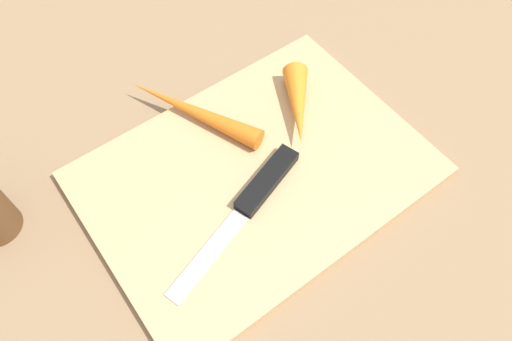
# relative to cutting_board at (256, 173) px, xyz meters

# --- Properties ---
(ground_plane) EXTENTS (1.40, 1.40, 0.00)m
(ground_plane) POSITION_rel_cutting_board_xyz_m (0.00, 0.00, -0.01)
(ground_plane) COLOR #8C6D4C
(cutting_board) EXTENTS (0.36, 0.26, 0.01)m
(cutting_board) POSITION_rel_cutting_board_xyz_m (0.00, 0.00, 0.00)
(cutting_board) COLOR tan
(cutting_board) RESTS_ON ground_plane
(knife) EXTENTS (0.20, 0.08, 0.01)m
(knife) POSITION_rel_cutting_board_xyz_m (-0.01, -0.02, 0.01)
(knife) COLOR #B7B7BC
(knife) RESTS_ON cutting_board
(carrot_short) EXTENTS (0.09, 0.10, 0.03)m
(carrot_short) POSITION_rel_cutting_board_xyz_m (0.09, 0.03, 0.02)
(carrot_short) COLOR orange
(carrot_short) RESTS_ON cutting_board
(carrot_long) EXTENTS (0.09, 0.17, 0.02)m
(carrot_long) POSITION_rel_cutting_board_xyz_m (-0.01, 0.10, 0.02)
(carrot_long) COLOR orange
(carrot_long) RESTS_ON cutting_board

